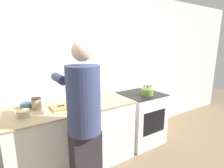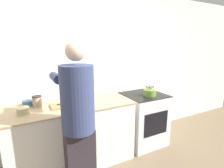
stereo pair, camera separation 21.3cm
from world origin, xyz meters
name	(u,v)px [view 1 (the left image)]	position (x,y,z in m)	size (l,w,h in m)	color
ground_plane	(109,168)	(0.00, 0.00, 0.00)	(12.00, 12.00, 0.00)	#7A664C
wall_back	(84,71)	(0.00, 0.74, 1.30)	(8.00, 0.05, 2.60)	silver
counter	(73,136)	(-0.37, 0.34, 0.46)	(1.71, 0.70, 0.91)	silver
oven	(141,118)	(0.88, 0.32, 0.45)	(0.68, 0.65, 0.89)	silver
person	(84,120)	(-0.46, -0.26, 0.96)	(0.39, 0.63, 1.76)	#2B2329
cutting_board	(66,106)	(-0.45, 0.34, 0.92)	(0.39, 0.24, 0.02)	#A87A4C
knife	(66,105)	(-0.45, 0.35, 0.93)	(0.24, 0.05, 0.01)	silver
kettle	(147,91)	(0.90, 0.22, 0.96)	(0.20, 0.20, 0.16)	olive
bowl_prep	(23,113)	(-0.97, 0.30, 0.95)	(0.14, 0.14, 0.07)	#C6B789
bowl_mixing	(26,105)	(-0.90, 0.58, 0.95)	(0.15, 0.15, 0.07)	#426684
canister_jar	(37,103)	(-0.79, 0.46, 0.99)	(0.12, 0.12, 0.15)	tan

